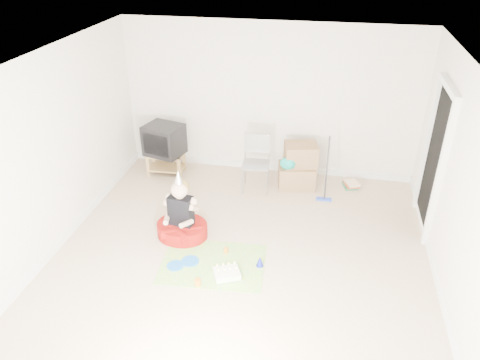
% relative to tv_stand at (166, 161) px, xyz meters
% --- Properties ---
extents(ground, '(5.00, 5.00, 0.00)m').
position_rel_tv_stand_xyz_m(ground, '(1.74, -1.99, -0.23)').
color(ground, beige).
rests_on(ground, ground).
extents(doorway_recess, '(0.02, 0.90, 2.05)m').
position_rel_tv_stand_xyz_m(doorway_recess, '(4.22, -0.79, 0.79)').
color(doorway_recess, black).
rests_on(doorway_recess, ground).
extents(tv_stand, '(0.63, 0.41, 0.39)m').
position_rel_tv_stand_xyz_m(tv_stand, '(0.00, 0.00, 0.00)').
color(tv_stand, '#A4814A').
rests_on(tv_stand, ground).
extents(crt_tv, '(0.72, 0.65, 0.53)m').
position_rel_tv_stand_xyz_m(crt_tv, '(-0.00, 0.00, 0.42)').
color(crt_tv, black).
rests_on(crt_tv, tv_stand).
extents(folding_chair, '(0.46, 0.44, 0.96)m').
position_rel_tv_stand_xyz_m(folding_chair, '(1.64, -0.26, 0.23)').
color(folding_chair, gray).
rests_on(folding_chair, ground).
extents(cardboard_boxes, '(0.68, 0.57, 0.76)m').
position_rel_tv_stand_xyz_m(cardboard_boxes, '(2.31, -0.01, 0.13)').
color(cardboard_boxes, olive).
rests_on(cardboard_boxes, ground).
extents(floor_mop, '(0.25, 0.34, 0.99)m').
position_rel_tv_stand_xyz_m(floor_mop, '(2.78, -0.39, 0.03)').
color(floor_mop, blue).
rests_on(floor_mop, ground).
extents(book_pile, '(0.28, 0.32, 0.09)m').
position_rel_tv_stand_xyz_m(book_pile, '(3.21, 0.14, -0.19)').
color(book_pile, '#28784E').
rests_on(book_pile, ground).
extents(seated_woman, '(0.81, 0.81, 1.05)m').
position_rel_tv_stand_xyz_m(seated_woman, '(0.84, -1.76, -0.01)').
color(seated_woman, maroon).
rests_on(seated_woman, ground).
extents(party_mat, '(1.41, 1.06, 0.01)m').
position_rel_tv_stand_xyz_m(party_mat, '(1.42, -2.30, -0.23)').
color(party_mat, '#FF3580').
rests_on(party_mat, ground).
extents(birthday_cake, '(0.39, 0.36, 0.15)m').
position_rel_tv_stand_xyz_m(birthday_cake, '(1.65, -2.51, -0.19)').
color(birthday_cake, white).
rests_on(birthday_cake, party_mat).
extents(blue_plate_near, '(0.24, 0.24, 0.01)m').
position_rel_tv_stand_xyz_m(blue_plate_near, '(1.11, -2.31, -0.22)').
color(blue_plate_near, blue).
rests_on(blue_plate_near, party_mat).
extents(blue_plate_far, '(0.26, 0.26, 0.01)m').
position_rel_tv_stand_xyz_m(blue_plate_far, '(0.95, -2.44, -0.22)').
color(blue_plate_far, blue).
rests_on(blue_plate_far, party_mat).
extents(orange_cup_near, '(0.08, 0.08, 0.07)m').
position_rel_tv_stand_xyz_m(orange_cup_near, '(1.53, -2.04, -0.19)').
color(orange_cup_near, orange).
rests_on(orange_cup_near, party_mat).
extents(orange_cup_far, '(0.10, 0.10, 0.09)m').
position_rel_tv_stand_xyz_m(orange_cup_far, '(1.33, -2.73, -0.18)').
color(orange_cup_far, orange).
rests_on(orange_cup_far, party_mat).
extents(blue_party_hat, '(0.11, 0.11, 0.14)m').
position_rel_tv_stand_xyz_m(blue_party_hat, '(2.03, -2.22, -0.16)').
color(blue_party_hat, '#1C24C6').
rests_on(blue_party_hat, party_mat).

